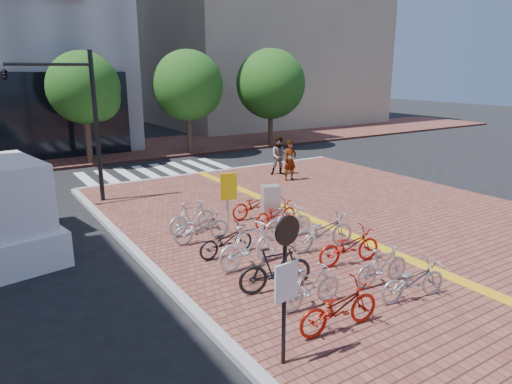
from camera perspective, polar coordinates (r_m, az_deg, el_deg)
ground at (r=12.30m, az=9.45°, el=-9.65°), size 120.00×120.00×0.00m
kerb_north at (r=23.37m, az=-4.79°, el=2.55°), size 14.00×0.25×0.15m
far_sidewalk at (r=30.60m, az=-17.82°, el=4.84°), size 70.00×8.00×0.15m
building_beige at (r=47.84m, az=-0.12°, el=19.68°), size 20.00×18.00×18.00m
crosswalk at (r=24.18m, az=-12.27°, el=2.51°), size 7.50×4.00×0.01m
street_trees at (r=28.63m, az=-6.52°, el=12.92°), size 16.20×4.60×6.35m
bike_0 at (r=9.27m, az=10.34°, el=-13.98°), size 1.88×0.77×0.97m
bike_1 at (r=9.98m, az=6.86°, el=-11.69°), size 1.58×0.49×0.94m
bike_2 at (r=10.58m, az=2.46°, el=-9.56°), size 1.87×0.83×1.08m
bike_3 at (r=11.80m, az=-0.85°, el=-6.66°), size 1.99×0.77×1.16m
bike_4 at (r=12.54m, az=-3.76°, el=-6.07°), size 1.69×0.66×0.87m
bike_5 at (r=13.59m, az=-6.85°, el=-4.36°), size 1.76×0.66×0.91m
bike_6 at (r=14.34m, az=-8.00°, el=-3.14°), size 1.75×0.76×1.02m
bike_7 at (r=10.81m, az=19.04°, el=-10.41°), size 1.78×0.86×0.90m
bike_8 at (r=11.29m, az=15.54°, el=-8.90°), size 1.58×0.54×0.93m
bike_9 at (r=12.24m, az=11.57°, el=-6.66°), size 1.92×0.90×0.97m
bike_10 at (r=13.06m, az=8.36°, el=-4.90°), size 2.08×0.91×1.06m
bike_11 at (r=13.84m, az=4.06°, el=-3.77°), size 1.67×0.59×0.98m
bike_12 at (r=14.83m, az=2.44°, el=-2.70°), size 1.68×0.68×0.87m
bike_13 at (r=15.65m, az=-0.14°, el=-1.60°), size 1.79×0.65×0.93m
pedestrian_a at (r=21.01m, az=4.28°, el=3.95°), size 0.68×0.45×1.86m
pedestrian_b at (r=22.11m, az=2.97°, el=4.53°), size 1.13×1.05×1.86m
utility_box at (r=15.15m, az=1.83°, el=-1.52°), size 0.68×0.57×1.26m
yellow_sign at (r=13.94m, az=-3.53°, el=-0.02°), size 0.51×0.20×1.92m
notice_sign at (r=7.61m, az=3.74°, el=-10.13°), size 0.50×0.14×2.71m
traffic_light_pole at (r=18.01m, az=-23.69°, el=10.46°), size 3.03×1.17×5.65m
box_truck at (r=14.76m, az=-29.17°, el=-1.76°), size 2.89×5.11×2.79m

